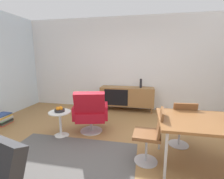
% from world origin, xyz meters
% --- Properties ---
extents(ground_plane, '(8.32, 8.32, 0.00)m').
position_xyz_m(ground_plane, '(0.00, 0.00, 0.00)').
color(ground_plane, '#9E7242').
extents(wall_back, '(6.80, 0.12, 2.80)m').
position_xyz_m(wall_back, '(0.00, 2.60, 1.40)').
color(wall_back, white).
rests_on(wall_back, ground_plane).
extents(sideboard, '(1.60, 0.45, 0.72)m').
position_xyz_m(sideboard, '(0.08, 2.30, 0.44)').
color(sideboard, olive).
rests_on(sideboard, ground_plane).
extents(vase_cobalt, '(0.07, 0.07, 0.26)m').
position_xyz_m(vase_cobalt, '(0.49, 2.30, 0.85)').
color(vase_cobalt, black).
rests_on(vase_cobalt, sideboard).
extents(dining_table, '(1.60, 0.90, 0.74)m').
position_xyz_m(dining_table, '(1.59, -0.15, 0.70)').
color(dining_table, brown).
rests_on(dining_table, ground_plane).
extents(dining_chair_near_window, '(0.45, 0.42, 0.86)m').
position_xyz_m(dining_chair_near_window, '(0.71, -0.15, 0.47)').
color(dining_chair_near_window, brown).
rests_on(dining_chair_near_window, ground_plane).
extents(dining_chair_back_left, '(0.43, 0.45, 0.86)m').
position_xyz_m(dining_chair_back_left, '(1.25, 0.41, 0.47)').
color(dining_chair_back_left, brown).
rests_on(dining_chair_back_left, ground_plane).
extents(lounge_chair_red, '(0.82, 0.78, 0.95)m').
position_xyz_m(lounge_chair_red, '(-0.51, 0.63, 0.47)').
color(lounge_chair_red, red).
rests_on(lounge_chair_red, ground_plane).
extents(side_table_round, '(0.44, 0.44, 0.52)m').
position_xyz_m(side_table_round, '(-1.07, 0.37, 0.32)').
color(side_table_round, white).
rests_on(side_table_round, ground_plane).
extents(fruit_bowl, '(0.20, 0.20, 0.11)m').
position_xyz_m(fruit_bowl, '(-1.07, 0.37, 0.56)').
color(fruit_bowl, '#262628').
rests_on(fruit_bowl, side_table_round).
extents(magazine_stack, '(0.32, 0.41, 0.25)m').
position_xyz_m(magazine_stack, '(-2.76, 0.64, 0.13)').
color(magazine_stack, red).
rests_on(magazine_stack, ground_plane).
extents(area_rug, '(2.20, 1.70, 0.01)m').
position_xyz_m(area_rug, '(-0.60, -0.52, 0.00)').
color(area_rug, '#595654').
rests_on(area_rug, ground_plane).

